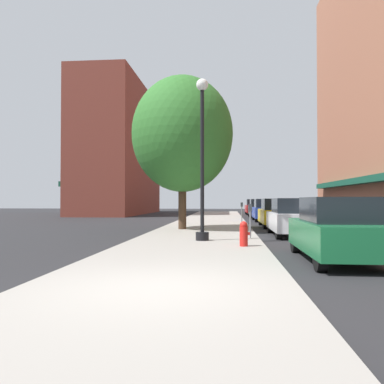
{
  "coord_description": "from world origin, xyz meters",
  "views": [
    {
      "loc": [
        1.18,
        -6.52,
        1.59
      ],
      "look_at": [
        -1.49,
        22.94,
        2.18
      ],
      "focal_mm": 36.78,
      "sensor_mm": 36.0,
      "label": 1
    }
  ],
  "objects_px": {
    "car_green": "(337,230)",
    "car_black": "(259,209)",
    "car_blue": "(265,210)",
    "car_red": "(254,207)",
    "car_yellow": "(276,213)",
    "lamppost": "(202,156)",
    "car_white": "(292,218)",
    "fire_hydrant": "(244,234)",
    "parking_meter_near": "(242,210)",
    "parking_meter_far": "(250,216)",
    "tree_near": "(182,134)"
  },
  "relations": [
    {
      "from": "parking_meter_near",
      "to": "car_green",
      "type": "relative_size",
      "value": 0.3
    },
    {
      "from": "fire_hydrant",
      "to": "parking_meter_near",
      "type": "distance_m",
      "value": 11.91
    },
    {
      "from": "fire_hydrant",
      "to": "parking_meter_far",
      "type": "xyz_separation_m",
      "value": [
        0.36,
        2.72,
        0.43
      ]
    },
    {
      "from": "car_green",
      "to": "car_black",
      "type": "relative_size",
      "value": 1.0
    },
    {
      "from": "parking_meter_near",
      "to": "parking_meter_far",
      "type": "height_order",
      "value": "same"
    },
    {
      "from": "parking_meter_far",
      "to": "car_red",
      "type": "xyz_separation_m",
      "value": [
        1.95,
        27.42,
        -0.14
      ]
    },
    {
      "from": "lamppost",
      "to": "parking_meter_near",
      "type": "xyz_separation_m",
      "value": [
        1.79,
        10.23,
        -2.25
      ]
    },
    {
      "from": "car_blue",
      "to": "car_red",
      "type": "height_order",
      "value": "same"
    },
    {
      "from": "parking_meter_near",
      "to": "parking_meter_far",
      "type": "bearing_deg",
      "value": -90.0
    },
    {
      "from": "tree_near",
      "to": "car_red",
      "type": "distance_m",
      "value": 23.95
    },
    {
      "from": "car_blue",
      "to": "car_green",
      "type": "bearing_deg",
      "value": -90.56
    },
    {
      "from": "car_blue",
      "to": "car_red",
      "type": "relative_size",
      "value": 1.0
    },
    {
      "from": "lamppost",
      "to": "car_green",
      "type": "height_order",
      "value": "lamppost"
    },
    {
      "from": "car_yellow",
      "to": "car_black",
      "type": "xyz_separation_m",
      "value": [
        0.0,
        12.5,
        0.0
      ]
    },
    {
      "from": "car_green",
      "to": "car_red",
      "type": "relative_size",
      "value": 1.0
    },
    {
      "from": "fire_hydrant",
      "to": "car_red",
      "type": "relative_size",
      "value": 0.18
    },
    {
      "from": "car_yellow",
      "to": "car_red",
      "type": "distance_m",
      "value": 19.52
    },
    {
      "from": "lamppost",
      "to": "car_white",
      "type": "xyz_separation_m",
      "value": [
        3.74,
        3.35,
        -2.39
      ]
    },
    {
      "from": "tree_near",
      "to": "car_green",
      "type": "xyz_separation_m",
      "value": [
        5.1,
        -9.2,
        -4.1
      ]
    },
    {
      "from": "fire_hydrant",
      "to": "car_yellow",
      "type": "bearing_deg",
      "value": 77.73
    },
    {
      "from": "lamppost",
      "to": "car_yellow",
      "type": "bearing_deg",
      "value": 67.35
    },
    {
      "from": "car_blue",
      "to": "car_red",
      "type": "xyz_separation_m",
      "value": [
        0.0,
        12.98,
        0.0
      ]
    },
    {
      "from": "tree_near",
      "to": "car_white",
      "type": "height_order",
      "value": "tree_near"
    },
    {
      "from": "car_yellow",
      "to": "car_blue",
      "type": "xyz_separation_m",
      "value": [
        0.0,
        6.54,
        0.0
      ]
    },
    {
      "from": "fire_hydrant",
      "to": "car_blue",
      "type": "distance_m",
      "value": 17.33
    },
    {
      "from": "lamppost",
      "to": "car_green",
      "type": "relative_size",
      "value": 1.37
    },
    {
      "from": "fire_hydrant",
      "to": "car_yellow",
      "type": "relative_size",
      "value": 0.18
    },
    {
      "from": "fire_hydrant",
      "to": "parking_meter_near",
      "type": "relative_size",
      "value": 0.6
    },
    {
      "from": "parking_meter_far",
      "to": "tree_near",
      "type": "bearing_deg",
      "value": 125.69
    },
    {
      "from": "car_white",
      "to": "car_red",
      "type": "distance_m",
      "value": 25.13
    },
    {
      "from": "parking_meter_near",
      "to": "car_white",
      "type": "xyz_separation_m",
      "value": [
        1.95,
        -6.88,
        -0.14
      ]
    },
    {
      "from": "car_white",
      "to": "lamppost",
      "type": "bearing_deg",
      "value": -139.39
    },
    {
      "from": "car_black",
      "to": "car_red",
      "type": "distance_m",
      "value": 7.02
    },
    {
      "from": "car_green",
      "to": "car_black",
      "type": "distance_m",
      "value": 25.22
    },
    {
      "from": "parking_meter_far",
      "to": "car_yellow",
      "type": "bearing_deg",
      "value": 76.14
    },
    {
      "from": "car_black",
      "to": "tree_near",
      "type": "bearing_deg",
      "value": -108.01
    },
    {
      "from": "car_yellow",
      "to": "car_black",
      "type": "bearing_deg",
      "value": 91.27
    },
    {
      "from": "lamppost",
      "to": "car_yellow",
      "type": "relative_size",
      "value": 1.37
    },
    {
      "from": "lamppost",
      "to": "car_white",
      "type": "distance_m",
      "value": 5.56
    },
    {
      "from": "parking_meter_far",
      "to": "car_red",
      "type": "height_order",
      "value": "car_red"
    },
    {
      "from": "car_white",
      "to": "car_yellow",
      "type": "xyz_separation_m",
      "value": [
        0.0,
        5.61,
        0.0
      ]
    },
    {
      "from": "lamppost",
      "to": "car_green",
      "type": "xyz_separation_m",
      "value": [
        3.74,
        -3.76,
        -2.39
      ]
    },
    {
      "from": "parking_meter_near",
      "to": "tree_near",
      "type": "bearing_deg",
      "value": -123.26
    },
    {
      "from": "car_green",
      "to": "car_black",
      "type": "xyz_separation_m",
      "value": [
        0.0,
        25.22,
        0.0
      ]
    },
    {
      "from": "car_green",
      "to": "car_yellow",
      "type": "relative_size",
      "value": 1.0
    },
    {
      "from": "lamppost",
      "to": "car_blue",
      "type": "bearing_deg",
      "value": 76.44
    },
    {
      "from": "car_black",
      "to": "car_yellow",
      "type": "bearing_deg",
      "value": -90.36
    },
    {
      "from": "car_yellow",
      "to": "car_blue",
      "type": "bearing_deg",
      "value": 91.27
    },
    {
      "from": "tree_near",
      "to": "car_green",
      "type": "relative_size",
      "value": 1.8
    },
    {
      "from": "tree_near",
      "to": "car_yellow",
      "type": "bearing_deg",
      "value": 34.66
    }
  ]
}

